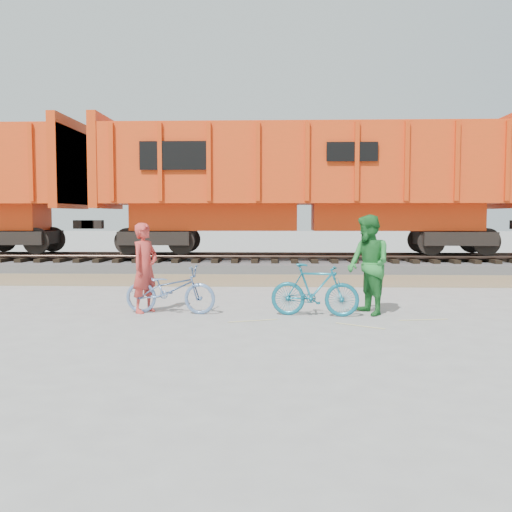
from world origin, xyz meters
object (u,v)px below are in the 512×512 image
(bicycle_blue, at_px, (170,289))
(bicycle_teal, at_px, (315,290))
(hopper_car_center, at_px, (305,182))
(person_solo, at_px, (145,268))
(person_man, at_px, (368,265))

(bicycle_blue, distance_m, bicycle_teal, 2.70)
(hopper_car_center, xyz_separation_m, person_solo, (-3.45, -8.96, -2.16))
(person_solo, bearing_deg, hopper_car_center, 6.43)
(hopper_car_center, height_order, bicycle_blue, hopper_car_center)
(person_man, bearing_deg, person_solo, -112.34)
(bicycle_blue, height_order, bicycle_teal, bicycle_teal)
(person_solo, xyz_separation_m, person_man, (4.19, -0.10, 0.08))
(hopper_car_center, height_order, person_solo, hopper_car_center)
(bicycle_blue, distance_m, person_man, 3.72)
(bicycle_blue, distance_m, person_solo, 0.65)
(hopper_car_center, height_order, person_man, hopper_car_center)
(bicycle_teal, xyz_separation_m, person_solo, (-3.19, 0.30, 0.37))
(bicycle_blue, bearing_deg, person_man, -83.89)
(bicycle_teal, bearing_deg, person_man, -70.61)
(hopper_car_center, xyz_separation_m, bicycle_teal, (-0.26, -9.27, -2.52))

